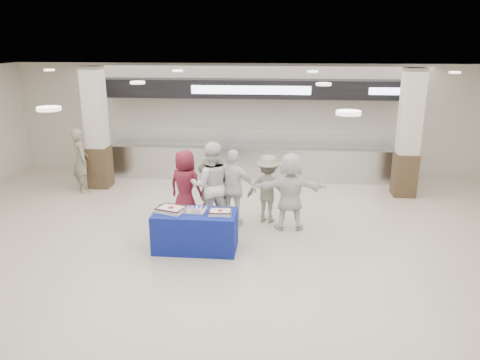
# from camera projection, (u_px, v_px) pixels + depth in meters

# --- Properties ---
(ground) EXTENTS (14.00, 14.00, 0.00)m
(ground) POSITION_uv_depth(u_px,v_px,m) (230.00, 263.00, 8.39)
(ground) COLOR beige
(ground) RESTS_ON ground
(serving_line) EXTENTS (8.70, 0.85, 2.80)m
(serving_line) POSITION_uv_depth(u_px,v_px,m) (251.00, 139.00, 13.20)
(serving_line) COLOR silver
(serving_line) RESTS_ON ground
(column_left) EXTENTS (0.55, 0.55, 3.20)m
(column_left) POSITION_uv_depth(u_px,v_px,m) (97.00, 131.00, 12.31)
(column_left) COLOR #3A2A1A
(column_left) RESTS_ON ground
(column_right) EXTENTS (0.55, 0.55, 3.20)m
(column_right) POSITION_uv_depth(u_px,v_px,m) (408.00, 137.00, 11.61)
(column_right) COLOR #3A2A1A
(column_right) RESTS_ON ground
(display_table) EXTENTS (1.55, 0.78, 0.75)m
(display_table) POSITION_uv_depth(u_px,v_px,m) (195.00, 231.00, 8.83)
(display_table) COLOR navy
(display_table) RESTS_ON ground
(sheet_cake_left) EXTENTS (0.59, 0.52, 0.10)m
(sheet_cake_left) POSITION_uv_depth(u_px,v_px,m) (171.00, 209.00, 8.74)
(sheet_cake_left) COLOR white
(sheet_cake_left) RESTS_ON display_table
(sheet_cake_right) EXTENTS (0.43, 0.34, 0.09)m
(sheet_cake_right) POSITION_uv_depth(u_px,v_px,m) (220.00, 212.00, 8.63)
(sheet_cake_right) COLOR white
(sheet_cake_right) RESTS_ON display_table
(cupcake_tray) EXTENTS (0.47, 0.37, 0.07)m
(cupcake_tray) POSITION_uv_depth(u_px,v_px,m) (193.00, 210.00, 8.75)
(cupcake_tray) COLOR #BCBCC2
(cupcake_tray) RESTS_ON display_table
(civilian_maroon) EXTENTS (0.91, 0.74, 1.60)m
(civilian_maroon) POSITION_uv_depth(u_px,v_px,m) (186.00, 186.00, 10.11)
(civilian_maroon) COLOR maroon
(civilian_maroon) RESTS_ON ground
(soldier_a) EXTENTS (0.72, 0.52, 1.82)m
(soldier_a) POSITION_uv_depth(u_px,v_px,m) (213.00, 183.00, 9.97)
(soldier_a) COLOR slate
(soldier_a) RESTS_ON ground
(chef_tall) EXTENTS (1.00, 0.84, 1.82)m
(chef_tall) POSITION_uv_depth(u_px,v_px,m) (211.00, 185.00, 9.84)
(chef_tall) COLOR white
(chef_tall) RESTS_ON ground
(chef_short) EXTENTS (1.05, 0.61, 1.67)m
(chef_short) POSITION_uv_depth(u_px,v_px,m) (234.00, 188.00, 9.84)
(chef_short) COLOR white
(chef_short) RESTS_ON ground
(soldier_b) EXTENTS (1.08, 0.80, 1.49)m
(soldier_b) POSITION_uv_depth(u_px,v_px,m) (268.00, 189.00, 10.11)
(soldier_b) COLOR slate
(soldier_b) RESTS_ON ground
(civilian_white) EXTENTS (1.57, 0.63, 1.66)m
(civilian_white) POSITION_uv_depth(u_px,v_px,m) (290.00, 191.00, 9.67)
(civilian_white) COLOR white
(civilian_white) RESTS_ON ground
(soldier_bg) EXTENTS (0.68, 0.73, 1.68)m
(soldier_bg) POSITION_uv_depth(u_px,v_px,m) (81.00, 160.00, 12.09)
(soldier_bg) COLOR slate
(soldier_bg) RESTS_ON ground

